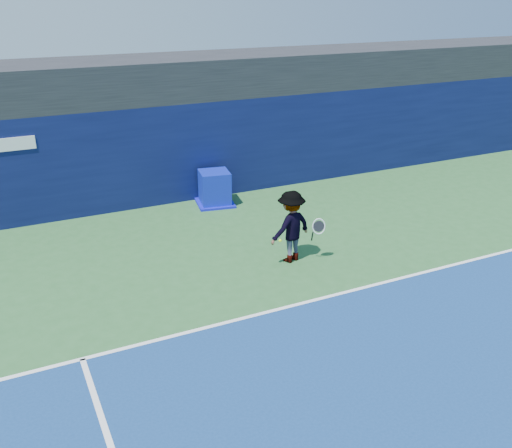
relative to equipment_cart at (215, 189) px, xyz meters
name	(u,v)px	position (x,y,z in m)	size (l,w,h in m)	color
ground	(414,379)	(-0.10, -9.37, -0.48)	(80.00, 80.00, 0.00)	#295C2C
baseline	(321,298)	(-0.10, -6.37, -0.47)	(24.00, 0.10, 0.01)	white
stadium_band	(184,76)	(-0.10, 2.13, 3.12)	(36.00, 3.00, 1.20)	black
back_wall_assembly	(197,148)	(-0.10, 1.13, 1.02)	(36.00, 1.03, 3.00)	#0A103B
equipment_cart	(215,189)	(0.00, 0.00, 0.00)	(1.26, 1.26, 1.04)	#0B189D
tennis_player	(291,227)	(0.21, -4.43, 0.41)	(1.39, 0.93, 1.78)	white
tennis_ball	(280,240)	(-0.21, -4.67, 0.23)	(0.07, 0.07, 0.07)	#BFF11A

